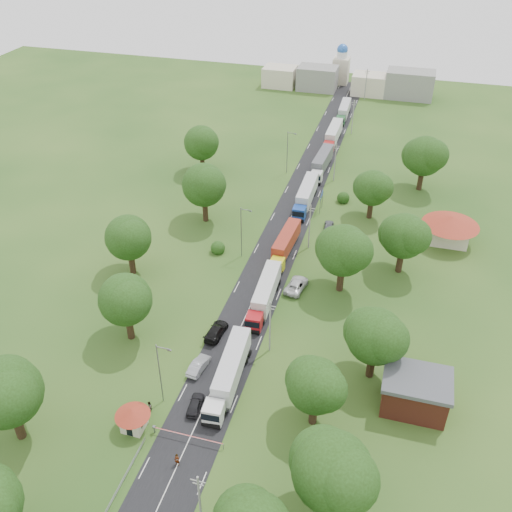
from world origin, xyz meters
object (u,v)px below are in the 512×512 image
(info_sign, at_px, (322,198))
(car_lane_mid, at_px, (199,366))
(truck_0, at_px, (229,373))
(guard_booth, at_px, (133,416))
(car_lane_front, at_px, (195,404))
(pedestrian_near, at_px, (177,460))
(boom_barrier, at_px, (178,434))

(info_sign, height_order, car_lane_mid, info_sign)
(truck_0, bearing_deg, car_lane_mid, 164.23)
(truck_0, relative_size, car_lane_mid, 3.23)
(info_sign, relative_size, car_lane_mid, 0.88)
(guard_booth, xyz_separation_m, car_lane_front, (6.20, 5.00, -1.46))
(car_lane_mid, bearing_deg, info_sign, -92.15)
(car_lane_front, bearing_deg, info_sign, -102.49)
(truck_0, bearing_deg, pedestrian_near, -98.31)
(truck_0, height_order, car_lane_mid, truck_0)
(boom_barrier, relative_size, car_lane_mid, 1.98)
(info_sign, bearing_deg, boom_barrier, -96.24)
(boom_barrier, xyz_separation_m, guard_booth, (-5.84, -0.00, 1.27))
(guard_booth, distance_m, car_lane_mid, 12.40)
(guard_booth, xyz_separation_m, info_sign, (12.40, 60.00, 0.84))
(truck_0, bearing_deg, car_lane_front, -120.08)
(guard_booth, distance_m, pedestrian_near, 8.10)
(boom_barrier, distance_m, guard_booth, 5.98)
(guard_booth, xyz_separation_m, car_lane_mid, (4.20, 11.58, -1.39))
(guard_booth, distance_m, truck_0, 13.71)
(guard_booth, bearing_deg, car_lane_mid, 70.07)
(boom_barrier, distance_m, truck_0, 10.79)
(truck_0, distance_m, car_lane_front, 6.16)
(pedestrian_near, bearing_deg, truck_0, 85.07)
(guard_booth, height_order, pedestrian_near, guard_booth)
(boom_barrier, relative_size, truck_0, 0.61)
(info_sign, relative_size, pedestrian_near, 2.31)
(info_sign, xyz_separation_m, car_lane_mid, (-8.20, -48.42, -2.23))
(boom_barrier, height_order, info_sign, info_sign)
(boom_barrier, relative_size, info_sign, 2.25)
(car_lane_front, relative_size, car_lane_mid, 0.89)
(boom_barrier, bearing_deg, guard_booth, -179.99)
(car_lane_mid, relative_size, pedestrian_near, 2.63)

